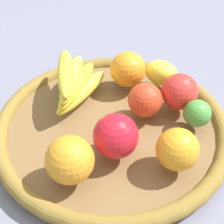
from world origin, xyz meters
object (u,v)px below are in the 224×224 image
at_px(orange_2, 128,69).
at_px(apple_0, 145,99).
at_px(apple_1, 116,136).
at_px(apple_2, 179,90).
at_px(banana_bunch, 74,82).
at_px(orange_0, 177,149).
at_px(lemon_0, 162,73).
at_px(lime_0, 197,113).
at_px(orange_1, 70,160).

relative_size(orange_2, apple_0, 1.13).
xyz_separation_m(apple_1, apple_2, (0.16, 0.08, -0.00)).
xyz_separation_m(banana_bunch, apple_1, (0.03, -0.17, 0.00)).
xyz_separation_m(orange_2, apple_1, (-0.08, -0.18, 0.00)).
bearing_deg(orange_0, lemon_0, 72.54).
bearing_deg(banana_bunch, apple_1, -79.21).
distance_m(orange_2, banana_bunch, 0.12).
bearing_deg(orange_2, orange_0, -89.59).
bearing_deg(lime_0, banana_bunch, 143.16).
height_order(orange_1, lime_0, orange_1).
bearing_deg(orange_1, orange_2, 50.89).
bearing_deg(orange_2, apple_0, -90.35).
xyz_separation_m(orange_2, apple_2, (0.07, -0.10, -0.00)).
xyz_separation_m(apple_1, lime_0, (0.17, 0.02, -0.01)).
xyz_separation_m(orange_1, lemon_0, (0.24, 0.19, -0.01)).
height_order(apple_0, banana_bunch, banana_bunch).
distance_m(apple_2, lime_0, 0.06).
height_order(orange_1, lemon_0, orange_1).
bearing_deg(orange_2, lime_0, -62.88).
height_order(orange_2, orange_1, orange_1).
height_order(apple_1, orange_0, apple_1).
bearing_deg(lemon_0, lime_0, -85.48).
distance_m(banana_bunch, orange_1, 0.20).
height_order(orange_2, lime_0, orange_2).
distance_m(apple_0, banana_bunch, 0.15).
distance_m(banana_bunch, lime_0, 0.25).
xyz_separation_m(apple_2, orange_1, (-0.24, -0.11, 0.00)).
bearing_deg(apple_2, apple_1, -151.80).
height_order(apple_1, apple_2, apple_1).
relative_size(apple_2, orange_1, 0.92).
distance_m(lime_0, lemon_0, 0.14).
xyz_separation_m(orange_2, apple_0, (-0.00, -0.10, -0.00)).
height_order(banana_bunch, orange_1, orange_1).
relative_size(apple_2, lemon_0, 1.01).
relative_size(orange_2, banana_bunch, 0.45).
xyz_separation_m(apple_0, orange_0, (0.00, -0.14, 0.00)).
xyz_separation_m(orange_2, banana_bunch, (-0.12, -0.01, -0.00)).
bearing_deg(orange_1, orange_0, -9.13).
height_order(orange_2, apple_1, apple_1).
distance_m(orange_0, lemon_0, 0.23).
distance_m(banana_bunch, apple_2, 0.21).
distance_m(orange_2, apple_2, 0.12).
distance_m(orange_2, apple_0, 0.10).
bearing_deg(lime_0, orange_2, 117.12).
bearing_deg(apple_2, lime_0, -81.45).
xyz_separation_m(apple_0, banana_bunch, (-0.12, 0.09, 0.00)).
xyz_separation_m(apple_1, orange_0, (0.09, -0.06, -0.00)).
xyz_separation_m(apple_1, lemon_0, (0.15, 0.16, -0.01)).
bearing_deg(orange_0, lime_0, 44.61).
relative_size(apple_0, apple_1, 0.85).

